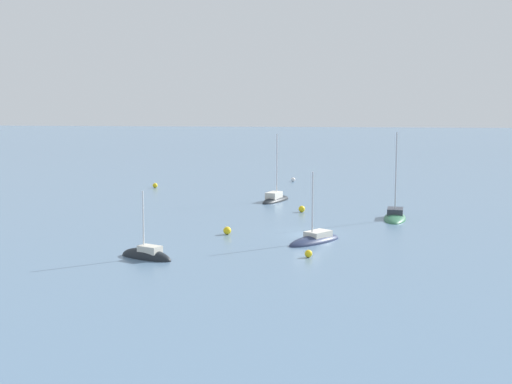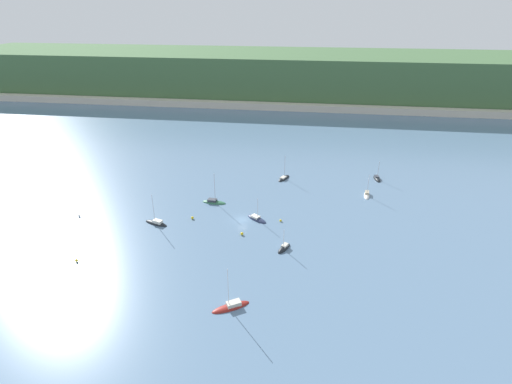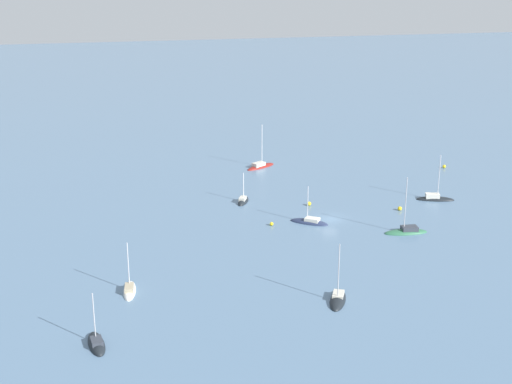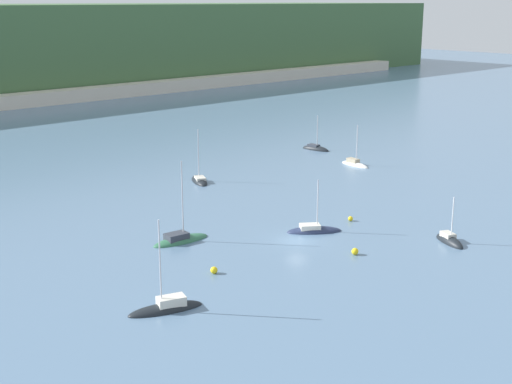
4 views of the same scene
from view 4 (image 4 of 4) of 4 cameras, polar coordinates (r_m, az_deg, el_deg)
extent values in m
plane|color=slate|center=(84.35, 3.26, -3.92)|extent=(600.00, 600.00, 0.00)
ellipsoid|color=black|center=(135.67, 4.79, 3.38)|extent=(2.61, 6.03, 1.69)
cube|color=#333842|center=(135.79, 4.64, 3.71)|extent=(1.57, 2.25, 0.53)
cylinder|color=#B2B2B7|center=(134.84, 4.93, 4.83)|extent=(0.14, 0.14, 6.08)
ellipsoid|color=black|center=(111.69, -4.55, 0.83)|extent=(4.68, 6.74, 1.56)
cube|color=beige|center=(111.03, -4.49, 1.10)|extent=(2.31, 2.73, 0.46)
cylinder|color=#B2B2B7|center=(111.01, -4.63, 3.04)|extent=(0.14, 0.14, 7.81)
ellipsoid|color=black|center=(66.62, -7.24, -9.37)|extent=(7.39, 4.15, 1.29)
cube|color=silver|center=(66.45, -6.80, -8.67)|extent=(2.87, 2.15, 0.89)
cylinder|color=silver|center=(64.78, -7.68, -5.75)|extent=(0.14, 0.14, 8.39)
ellipsoid|color=white|center=(123.56, 7.92, 2.13)|extent=(2.38, 6.29, 1.27)
cube|color=tan|center=(123.74, 7.77, 2.50)|extent=(1.42, 2.33, 0.77)
cylinder|color=silver|center=(122.58, 8.08, 3.78)|extent=(0.14, 0.14, 6.68)
ellipsoid|color=#2D6647|center=(84.50, -6.02, -3.94)|extent=(7.51, 3.07, 1.23)
cube|color=#333842|center=(83.97, -6.38, -3.55)|extent=(2.78, 1.93, 0.79)
cylinder|color=#B2B2B7|center=(83.20, -5.90, -0.66)|extent=(0.14, 0.14, 9.27)
ellipsoid|color=black|center=(86.63, 15.22, -3.92)|extent=(3.69, 5.37, 1.70)
cube|color=beige|center=(86.72, 15.11, -3.35)|extent=(1.83, 2.17, 0.63)
cylinder|color=silver|center=(85.51, 15.45, -2.05)|extent=(0.14, 0.14, 5.14)
ellipsoid|color=#232D4C|center=(87.73, 4.68, -3.19)|extent=(6.81, 5.79, 1.28)
cube|color=silver|center=(87.42, 4.34, -2.79)|extent=(2.90, 2.71, 0.62)
cylinder|color=silver|center=(86.78, 4.95, -1.02)|extent=(0.14, 0.14, 6.19)
sphere|color=yellow|center=(92.31, 7.57, -2.13)|extent=(0.63, 0.63, 0.63)
sphere|color=yellow|center=(80.36, 7.93, -4.73)|extent=(0.78, 0.78, 0.78)
sphere|color=yellow|center=(74.44, -3.38, -6.26)|extent=(0.76, 0.76, 0.76)
camera|label=1|loc=(140.37, 22.34, 8.04)|focal=50.00mm
camera|label=2|loc=(89.51, 80.28, 21.17)|focal=28.00mm
camera|label=3|loc=(192.69, -13.15, 19.35)|focal=50.00mm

